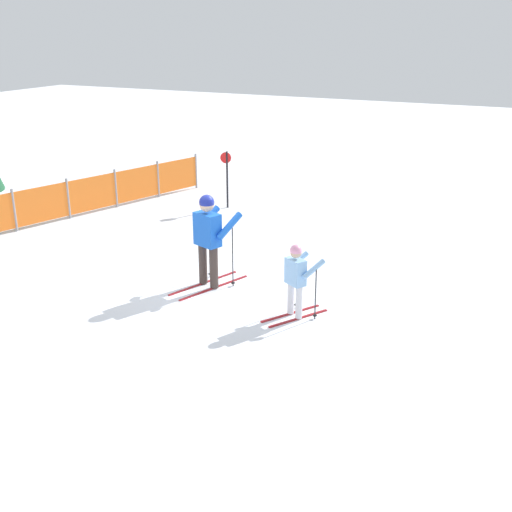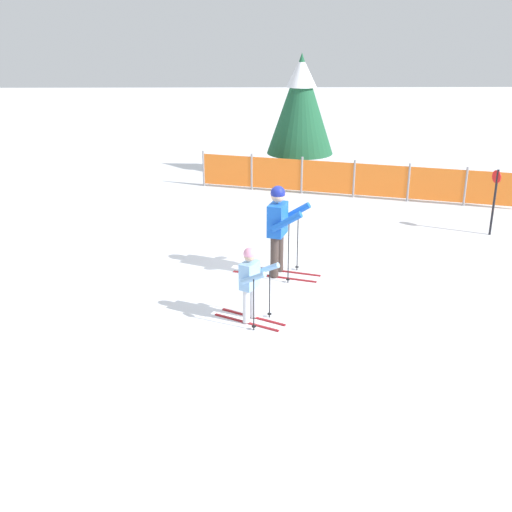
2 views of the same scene
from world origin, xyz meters
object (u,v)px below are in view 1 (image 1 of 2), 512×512
safety_fence (68,199)px  trail_marker (227,173)px  skier_child (297,274)px  skier_adult (209,232)px

safety_fence → trail_marker: trail_marker is taller
skier_child → trail_marker: (5.30, 4.11, 0.17)m
trail_marker → skier_child: bearing=-142.2°
skier_child → trail_marker: 6.71m
skier_child → safety_fence: 7.63m
skier_child → safety_fence: size_ratio=0.15×
skier_adult → skier_child: 2.00m
trail_marker → safety_fence: bearing=130.3°
skier_adult → safety_fence: (2.22, 5.21, -0.52)m
safety_fence → trail_marker: size_ratio=5.53×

